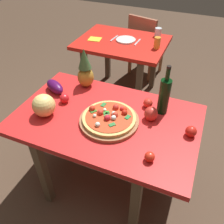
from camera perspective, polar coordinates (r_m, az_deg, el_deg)
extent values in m
plane|color=#4C3828|center=(2.23, -1.13, -15.57)|extent=(10.00, 10.00, 0.00)
cube|color=brown|center=(1.90, -16.03, -13.83)|extent=(0.06, 0.06, 0.69)
cube|color=brown|center=(1.69, 5.47, -21.88)|extent=(0.06, 0.06, 0.69)
cube|color=brown|center=(2.30, -5.86, -0.83)|extent=(0.06, 0.06, 0.69)
cube|color=brown|center=(2.13, 11.62, -5.66)|extent=(0.06, 0.06, 0.69)
cube|color=red|center=(1.69, -1.43, -1.74)|extent=(1.29, 0.82, 0.04)
cube|color=brown|center=(2.85, -6.33, 7.99)|extent=(0.06, 0.06, 0.69)
cube|color=brown|center=(2.64, 6.32, 5.12)|extent=(0.06, 0.06, 0.69)
cube|color=brown|center=(3.36, -1.05, 13.41)|extent=(0.06, 0.06, 0.69)
cube|color=brown|center=(3.18, 9.97, 11.22)|extent=(0.06, 0.06, 0.69)
cube|color=red|center=(2.82, 2.43, 16.23)|extent=(0.99, 0.75, 0.04)
cube|color=#975F3C|center=(3.65, 11.66, 12.45)|extent=(0.04, 0.04, 0.41)
cube|color=#975F3C|center=(3.79, 7.14, 13.96)|extent=(0.04, 0.04, 0.41)
cube|color=#975F3C|center=(3.39, 9.05, 10.52)|extent=(0.04, 0.04, 0.41)
cube|color=#975F3C|center=(3.53, 4.31, 12.17)|extent=(0.04, 0.04, 0.41)
cube|color=#975F3C|center=(3.49, 8.39, 15.62)|extent=(0.49, 0.49, 0.04)
cube|color=#9C5C42|center=(3.26, 7.10, 18.17)|extent=(0.40, 0.14, 0.40)
cylinder|color=#975F3C|center=(1.63, -0.68, -2.05)|extent=(0.41, 0.41, 0.02)
cylinder|color=tan|center=(1.62, -0.68, -1.42)|extent=(0.36, 0.36, 0.02)
cylinder|color=red|center=(1.61, -0.69, -1.08)|extent=(0.32, 0.32, 0.00)
sphere|color=red|center=(1.66, 2.39, 0.79)|extent=(0.03, 0.03, 0.03)
sphere|color=red|center=(1.67, 0.90, 1.13)|extent=(0.04, 0.04, 0.04)
sphere|color=red|center=(1.61, 0.79, -0.65)|extent=(0.04, 0.04, 0.04)
sphere|color=red|center=(1.58, -1.16, -1.42)|extent=(0.04, 0.04, 0.04)
sphere|color=red|center=(1.65, 3.00, 0.58)|extent=(0.03, 0.03, 0.03)
sphere|color=red|center=(1.62, -2.81, -0.13)|extent=(0.04, 0.04, 0.04)
sphere|color=red|center=(1.66, -4.75, 0.84)|extent=(0.04, 0.04, 0.04)
sphere|color=red|center=(1.62, 3.00, -0.13)|extent=(0.04, 0.04, 0.04)
cube|color=#2F6E22|center=(1.65, -4.48, 0.22)|extent=(0.05, 0.05, 0.00)
cube|color=#2A6F32|center=(1.54, 0.02, -3.02)|extent=(0.05, 0.05, 0.00)
cube|color=#2A7434|center=(1.70, -2.06, 1.76)|extent=(0.03, 0.05, 0.00)
cube|color=#397235|center=(1.62, -1.28, -0.65)|extent=(0.03, 0.04, 0.00)
cube|color=#2C8325|center=(1.63, -1.37, -0.16)|extent=(0.05, 0.05, 0.00)
cube|color=#227634|center=(1.60, 3.83, -1.13)|extent=(0.04, 0.05, 0.00)
sphere|color=white|center=(1.65, -1.74, 0.51)|extent=(0.03, 0.03, 0.03)
sphere|color=white|center=(1.60, -4.17, -0.93)|extent=(0.03, 0.03, 0.03)
sphere|color=white|center=(1.58, 0.37, -1.39)|extent=(0.04, 0.04, 0.04)
sphere|color=silver|center=(1.62, 0.44, -0.34)|extent=(0.03, 0.03, 0.03)
sphere|color=white|center=(1.53, -3.46, -3.00)|extent=(0.03, 0.03, 0.03)
cylinder|color=black|center=(1.69, 12.28, 3.57)|extent=(0.08, 0.08, 0.26)
cylinder|color=black|center=(1.59, 13.16, 8.70)|extent=(0.03, 0.03, 0.09)
cylinder|color=black|center=(1.57, 13.44, 10.36)|extent=(0.03, 0.03, 0.02)
ellipsoid|color=#AB822A|center=(1.97, -6.28, 8.29)|extent=(0.13, 0.13, 0.16)
cone|color=#386233|center=(1.89, -6.63, 12.51)|extent=(0.10, 0.10, 0.16)
sphere|color=#EBCD73|center=(1.72, -15.95, 1.53)|extent=(0.16, 0.16, 0.16)
ellipsoid|color=red|center=(1.66, 9.25, -0.42)|extent=(0.09, 0.09, 0.10)
ellipsoid|color=#470E4A|center=(1.96, -13.47, 5.91)|extent=(0.22, 0.17, 0.09)
sphere|color=red|center=(1.60, 18.31, -4.43)|extent=(0.07, 0.07, 0.07)
sphere|color=red|center=(1.83, -11.30, 3.22)|extent=(0.07, 0.07, 0.07)
sphere|color=red|center=(1.77, 8.58, 2.13)|extent=(0.07, 0.07, 0.07)
sphere|color=red|center=(1.41, 8.96, -10.50)|extent=(0.06, 0.06, 0.06)
cylinder|color=orange|center=(2.65, 10.71, 15.91)|extent=(0.07, 0.07, 0.12)
cylinder|color=silver|center=(2.96, 10.91, 18.18)|extent=(0.07, 0.07, 0.10)
cylinder|color=white|center=(2.82, 3.30, 16.80)|extent=(0.22, 0.22, 0.02)
cube|color=silver|center=(2.86, 0.55, 17.17)|extent=(0.03, 0.18, 0.01)
cube|color=silver|center=(2.78, 6.12, 16.22)|extent=(0.02, 0.18, 0.01)
cube|color=yellow|center=(2.85, -4.12, 16.94)|extent=(0.16, 0.14, 0.01)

